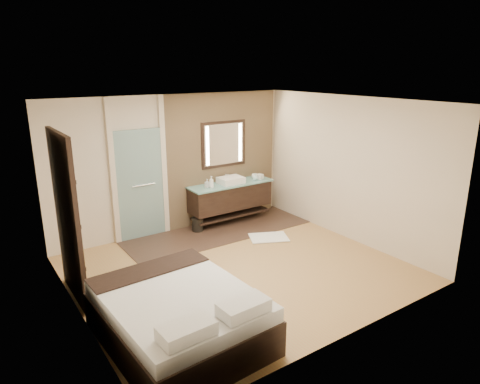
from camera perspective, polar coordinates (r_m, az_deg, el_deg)
floor at (r=7.14m, az=-0.18°, el=-10.22°), size 5.00×5.00×0.00m
tile_strip at (r=8.66m, az=-2.88°, el=-5.24°), size 3.80×1.30×0.01m
stone_wall at (r=9.02m, az=-2.33°, el=4.58°), size 2.60×0.08×2.70m
vanity at (r=8.98m, az=-1.28°, el=-0.55°), size 1.85×0.55×0.88m
mirror_unit at (r=8.92m, az=-2.17°, el=6.41°), size 1.06×0.04×0.96m
frosted_door at (r=8.26m, az=-13.22°, el=1.56°), size 1.10×0.12×2.70m
shoji_partition at (r=6.31m, az=-22.02°, el=-3.23°), size 0.06×1.20×2.40m
bed at (r=5.38m, az=-8.08°, el=-16.08°), size 1.71×2.10×0.78m
bath_mat at (r=8.34m, az=3.84°, el=-6.06°), size 0.86×0.76×0.02m
waste_bin at (r=8.66m, az=-5.67°, el=-4.35°), size 0.27×0.27×0.28m
tissue_box at (r=9.23m, az=2.66°, el=2.08°), size 0.15×0.15×0.10m
soap_bottle_a at (r=8.54m, az=-3.84°, el=1.34°), size 0.10×0.10×0.24m
soap_bottle_b at (r=8.59m, az=-4.40°, el=1.17°), size 0.09×0.09×0.17m
soap_bottle_c at (r=9.11m, az=2.05°, el=2.00°), size 0.14×0.14×0.14m
cup at (r=9.25m, az=1.97°, el=2.12°), size 0.17×0.17×0.10m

